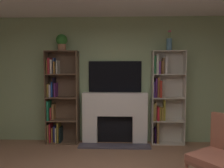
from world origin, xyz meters
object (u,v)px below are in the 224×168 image
at_px(tv, 115,77).
at_px(bookshelf_left, 59,99).
at_px(potted_plant, 62,42).
at_px(vase_with_flowers, 169,44).
at_px(bookshelf_right, 164,96).
at_px(fireplace, 115,116).
at_px(armchair, 224,154).

height_order(tv, bookshelf_left, bookshelf_left).
xyz_separation_m(potted_plant, vase_with_flowers, (2.25, -0.00, -0.06)).
height_order(tv, bookshelf_right, bookshelf_right).
height_order(bookshelf_left, potted_plant, potted_plant).
bearing_deg(fireplace, bookshelf_right, 1.44).
xyz_separation_m(fireplace, tv, (0.00, 0.09, 0.85)).
xyz_separation_m(bookshelf_left, armchair, (2.67, -2.04, -0.41)).
bearing_deg(armchair, fireplace, 125.54).
bearing_deg(bookshelf_left, potted_plant, -20.07).
bearing_deg(potted_plant, fireplace, 1.39).
height_order(bookshelf_left, armchair, bookshelf_left).
bearing_deg(armchair, vase_with_flowers, 99.32).
distance_m(tv, bookshelf_right, 1.12).
bearing_deg(vase_with_flowers, bookshelf_left, 179.19).
bearing_deg(fireplace, vase_with_flowers, -1.44).
xyz_separation_m(vase_with_flowers, armchair, (0.33, -2.01, -1.59)).
bearing_deg(bookshelf_left, bookshelf_right, 0.54).
distance_m(bookshelf_right, armchair, 2.16).
height_order(tv, vase_with_flowers, vase_with_flowers).
height_order(fireplace, vase_with_flowers, vase_with_flowers).
height_order(vase_with_flowers, armchair, vase_with_flowers).
bearing_deg(tv, bookshelf_left, -175.87).
relative_size(tv, bookshelf_left, 0.57).
relative_size(fireplace, potted_plant, 4.23).
xyz_separation_m(bookshelf_right, vase_with_flowers, (0.09, -0.05, 1.10)).
relative_size(tv, vase_with_flowers, 2.74).
relative_size(tv, bookshelf_right, 0.57).
xyz_separation_m(bookshelf_left, vase_with_flowers, (2.34, -0.03, 1.18)).
xyz_separation_m(tv, potted_plant, (-1.13, -0.12, 0.74)).
distance_m(fireplace, bookshelf_left, 1.27).
height_order(bookshelf_left, vase_with_flowers, vase_with_flowers).
xyz_separation_m(bookshelf_left, bookshelf_right, (2.25, 0.02, 0.08)).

